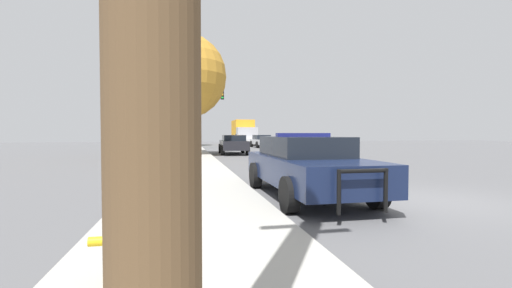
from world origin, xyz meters
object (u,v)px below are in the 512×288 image
fire_hydrant (119,237)px  box_truck (243,132)px  car_background_midblock (233,144)px  traffic_light (202,106)px  tree_sidewalk_far (184,106)px  police_car (306,164)px  car_background_distant (243,140)px  tree_sidewalk_mid (184,76)px  car_background_oncoming (262,141)px

fire_hydrant → box_truck: size_ratio=0.11×
car_background_midblock → box_truck: 19.53m
traffic_light → tree_sidewalk_far: (-1.70, 9.42, 0.66)m
police_car → car_background_midblock: size_ratio=1.09×
car_background_distant → box_truck: box_truck is taller
car_background_midblock → tree_sidewalk_far: bearing=104.3°
car_background_midblock → tree_sidewalk_far: tree_sidewalk_far is taller
traffic_light → box_truck: size_ratio=0.77×
fire_hydrant → car_background_distant: bearing=78.9°
fire_hydrant → tree_sidewalk_far: bearing=89.3°
police_car → tree_sidewalk_mid: 16.18m
police_car → traffic_light: 24.89m
fire_hydrant → box_truck: box_truck is taller
box_truck → police_car: bearing=84.0°
police_car → box_truck: (4.55, 35.94, 0.95)m
tree_sidewalk_far → traffic_light: bearing=-79.7°
police_car → tree_sidewalk_mid: tree_sidewalk_mid is taller
fire_hydrant → traffic_light: (2.15, 29.12, 3.49)m
car_background_oncoming → tree_sidewalk_far: 11.06m
traffic_light → fire_hydrant: bearing=-94.2°
traffic_light → tree_sidewalk_far: size_ratio=0.82×
car_background_midblock → traffic_light: bearing=106.0°
police_car → fire_hydrant: police_car is taller
car_background_distant → car_background_oncoming: bearing=-81.9°
car_background_oncoming → car_background_distant: bearing=-81.9°
car_background_midblock → car_background_distant: 17.06m
box_truck → tree_sidewalk_mid: size_ratio=0.92×
police_car → fire_hydrant: bearing=52.1°
car_background_distant → tree_sidewalk_mid: bearing=-113.7°
car_background_midblock → car_background_distant: car_background_distant is taller
traffic_light → car_background_oncoming: size_ratio=1.35×
traffic_light → tree_sidewalk_far: bearing=100.3°
fire_hydrant → tree_sidewalk_mid: tree_sidewalk_mid is taller
car_background_oncoming → tree_sidewalk_mid: (-8.07, -12.48, 4.56)m
car_background_oncoming → tree_sidewalk_mid: 15.54m
traffic_light → car_background_midblock: bearing=-76.5°
car_background_distant → box_truck: size_ratio=0.58×
car_background_distant → box_truck: (0.51, 2.39, 0.98)m
fire_hydrant → car_background_midblock: bearing=79.3°
tree_sidewalk_far → tree_sidewalk_mid: bearing=-89.7°
box_truck → fire_hydrant: bearing=80.1°
tree_sidewalk_mid → car_background_midblock: bearing=24.3°
car_background_distant → box_truck: 2.63m
fire_hydrant → tree_sidewalk_mid: size_ratio=0.10×
traffic_light → car_background_midblock: 8.68m
box_truck → traffic_light: bearing=63.9°
car_background_distant → tree_sidewalk_mid: tree_sidewalk_mid is taller
car_background_midblock → tree_sidewalk_mid: bearing=-153.1°
police_car → car_background_oncoming: (5.17, 27.75, -0.06)m
car_background_oncoming → car_background_distant: 5.91m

